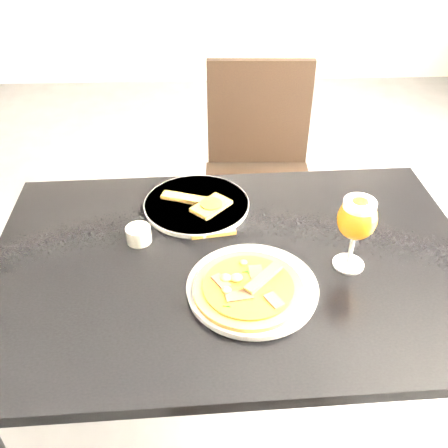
{
  "coord_description": "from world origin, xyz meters",
  "views": [
    {
      "loc": [
        0.23,
        -1.1,
        1.56
      ],
      "look_at": [
        0.28,
        -0.14,
        0.83
      ],
      "focal_mm": 40.0,
      "sensor_mm": 36.0,
      "label": 1
    }
  ],
  "objects_px": {
    "chair_far": "(258,174)",
    "pizza": "(248,287)",
    "dining_table": "(233,285)",
    "beer_glass": "(357,219)"
  },
  "relations": [
    {
      "from": "dining_table",
      "to": "beer_glass",
      "type": "distance_m",
      "value": 0.36
    },
    {
      "from": "chair_far",
      "to": "pizza",
      "type": "distance_m",
      "value": 0.96
    },
    {
      "from": "dining_table",
      "to": "chair_far",
      "type": "xyz_separation_m",
      "value": [
        0.15,
        0.79,
        -0.15
      ]
    },
    {
      "from": "chair_far",
      "to": "beer_glass",
      "type": "height_order",
      "value": "beer_glass"
    },
    {
      "from": "pizza",
      "to": "chair_far",
      "type": "bearing_deg",
      "value": 82.22
    },
    {
      "from": "dining_table",
      "to": "pizza",
      "type": "relative_size",
      "value": 4.93
    },
    {
      "from": "beer_glass",
      "to": "pizza",
      "type": "bearing_deg",
      "value": -159.76
    },
    {
      "from": "dining_table",
      "to": "beer_glass",
      "type": "bearing_deg",
      "value": -8.83
    },
    {
      "from": "chair_far",
      "to": "pizza",
      "type": "bearing_deg",
      "value": -95.08
    },
    {
      "from": "dining_table",
      "to": "beer_glass",
      "type": "xyz_separation_m",
      "value": [
        0.28,
        -0.03,
        0.23
      ]
    }
  ]
}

